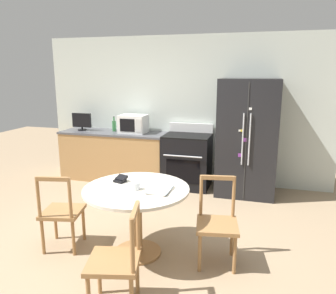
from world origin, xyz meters
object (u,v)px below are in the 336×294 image
(oven_range, at_px, (187,160))
(countertop_tv, at_px, (82,121))
(refrigerator, at_px, (247,138))
(counter_bottle, at_px, (114,126))
(wallet, at_px, (121,179))
(dining_chair_near, at_px, (117,261))
(dining_chair_left, at_px, (62,212))
(dining_chair_right, at_px, (217,223))
(candle_glass, at_px, (136,186))
(microwave, at_px, (133,124))

(oven_range, height_order, countertop_tv, countertop_tv)
(refrigerator, relative_size, oven_range, 1.73)
(counter_bottle, bearing_deg, wallet, -63.44)
(dining_chair_near, bearing_deg, dining_chair_left, 40.56)
(countertop_tv, xyz_separation_m, dining_chair_right, (2.86, -2.25, -0.64))
(refrigerator, height_order, candle_glass, refrigerator)
(counter_bottle, xyz_separation_m, wallet, (1.13, -2.26, -0.21))
(dining_chair_right, xyz_separation_m, dining_chair_left, (-1.71, -0.20, 0.00))
(dining_chair_right, bearing_deg, countertop_tv, -47.95)
(microwave, distance_m, dining_chair_right, 3.00)
(countertop_tv, relative_size, dining_chair_left, 0.41)
(oven_range, bearing_deg, microwave, 176.45)
(countertop_tv, height_order, dining_chair_near, countertop_tv)
(dining_chair_right, xyz_separation_m, dining_chair_near, (-0.71, -0.93, 0.00))
(counter_bottle, height_order, dining_chair_near, counter_bottle)
(refrigerator, bearing_deg, oven_range, 176.76)
(oven_range, height_order, counter_bottle, counter_bottle)
(candle_glass, bearing_deg, oven_range, 89.30)
(refrigerator, height_order, dining_chair_near, refrigerator)
(microwave, bearing_deg, countertop_tv, -177.71)
(refrigerator, bearing_deg, dining_chair_near, -105.92)
(dining_chair_left, bearing_deg, dining_chair_right, -5.06)
(counter_bottle, relative_size, dining_chair_left, 0.30)
(dining_chair_left, height_order, candle_glass, dining_chair_left)
(oven_range, height_order, dining_chair_near, oven_range)
(microwave, height_order, dining_chair_near, microwave)
(wallet, bearing_deg, countertop_tv, 128.75)
(oven_range, distance_m, dining_chair_left, 2.59)
(refrigerator, xyz_separation_m, dining_chair_left, (-1.89, -2.38, -0.50))
(dining_chair_left, distance_m, wallet, 0.76)
(dining_chair_left, xyz_separation_m, candle_glass, (0.86, 0.08, 0.36))
(oven_range, relative_size, dining_chair_near, 1.20)
(refrigerator, relative_size, counter_bottle, 6.86)
(refrigerator, distance_m, dining_chair_right, 2.24)
(oven_range, distance_m, dining_chair_right, 2.38)
(wallet, bearing_deg, refrigerator, 58.75)
(dining_chair_right, distance_m, dining_chair_near, 1.16)
(candle_glass, relative_size, wallet, 0.61)
(dining_chair_near, height_order, wallet, dining_chair_near)
(dining_chair_left, bearing_deg, wallet, 11.85)
(dining_chair_right, relative_size, dining_chair_left, 1.00)
(candle_glass, bearing_deg, countertop_tv, 130.23)
(dining_chair_right, bearing_deg, oven_range, -79.50)
(refrigerator, xyz_separation_m, countertop_tv, (-3.03, 0.08, 0.14))
(oven_range, distance_m, candle_glass, 2.37)
(oven_range, relative_size, dining_chair_left, 1.20)
(microwave, height_order, wallet, microwave)
(dining_chair_near, distance_m, wallet, 1.12)
(refrigerator, distance_m, dining_chair_near, 3.26)
(oven_range, bearing_deg, countertop_tv, 179.38)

